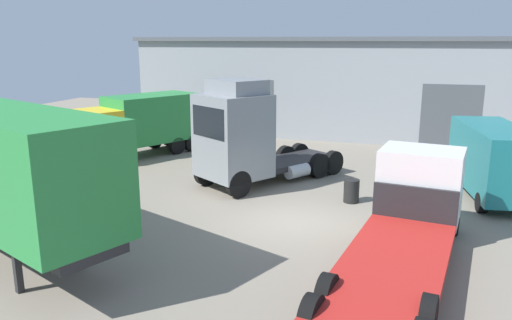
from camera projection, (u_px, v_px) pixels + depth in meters
The scene contains 8 objects.
ground_plane at pixel (288, 222), 16.79m from camera, with size 60.00×60.00×0.00m, color gray.
warehouse_building at pixel (353, 85), 32.83m from camera, with size 27.31×8.58×6.15m.
tractor_unit_grey at pixel (243, 137), 20.40m from camera, with size 5.70×6.88×4.45m.
box_truck_yellow at pixel (138, 122), 25.99m from camera, with size 5.19×6.99×3.16m.
flatbed_truck_white at pixel (412, 208), 14.23m from camera, with size 3.65×8.89×2.73m.
delivery_van_teal at pixel (492, 158), 19.29m from camera, with size 2.87×5.88×2.77m.
gravel_pile at pixel (33, 170), 21.33m from camera, with size 3.03×3.03×1.06m.
oil_drum at pixel (351, 191), 18.74m from camera, with size 0.58×0.58×0.88m.
Camera 1 is at (3.59, -15.46, 5.95)m, focal length 35.00 mm.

